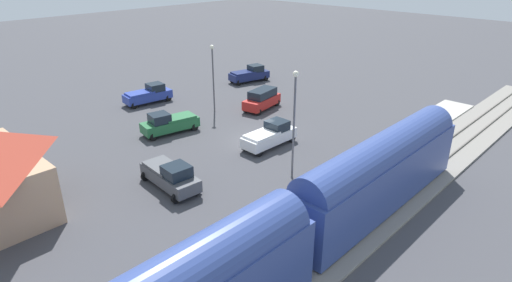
{
  "coord_description": "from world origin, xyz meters",
  "views": [
    {
      "loc": [
        -25.28,
        26.39,
        15.73
      ],
      "look_at": [
        -1.96,
        2.08,
        1.0
      ],
      "focal_mm": 29.94,
      "sensor_mm": 36.0,
      "label": 1
    }
  ],
  "objects": [
    {
      "name": "ground_plane",
      "position": [
        0.0,
        0.0,
        0.0
      ],
      "size": [
        200.0,
        200.0,
        0.0
      ],
      "primitive_type": "plane",
      "color": "#424247"
    },
    {
      "name": "railway_track",
      "position": [
        -14.0,
        0.0,
        0.09
      ],
      "size": [
        4.8,
        70.0,
        0.3
      ],
      "color": "gray",
      "rests_on": "ground"
    },
    {
      "name": "platform",
      "position": [
        -10.0,
        0.0,
        0.15
      ],
      "size": [
        3.2,
        46.0,
        0.3
      ],
      "color": "#B7B2A8",
      "rests_on": "ground"
    },
    {
      "name": "pedestrian_on_platform",
      "position": [
        -10.8,
        -7.15,
        1.28
      ],
      "size": [
        0.36,
        0.36,
        1.71
      ],
      "color": "#23284C",
      "rests_on": "platform"
    },
    {
      "name": "pickup_navy",
      "position": [
        14.17,
        -13.55,
        1.03
      ],
      "size": [
        3.13,
        5.7,
        2.14
      ],
      "color": "navy",
      "rests_on": "ground"
    },
    {
      "name": "pickup_charcoal",
      "position": [
        -1.84,
        10.93,
        1.03
      ],
      "size": [
        5.53,
        2.8,
        2.14
      ],
      "color": "#47494F",
      "rests_on": "ground"
    },
    {
      "name": "suv_red",
      "position": [
        5.36,
        -6.51,
        1.15
      ],
      "size": [
        2.78,
        5.16,
        2.22
      ],
      "color": "red",
      "rests_on": "ground"
    },
    {
      "name": "pickup_green",
      "position": [
        6.97,
        4.76,
        1.03
      ],
      "size": [
        2.92,
        5.67,
        2.14
      ],
      "color": "#236638",
      "rests_on": "ground"
    },
    {
      "name": "pickup_blue",
      "position": [
        16.2,
        1.0,
        1.03
      ],
      "size": [
        2.56,
        5.59,
        2.14
      ],
      "color": "#283D9E",
      "rests_on": "ground"
    },
    {
      "name": "pickup_white",
      "position": [
        -2.0,
        0.32,
        1.03
      ],
      "size": [
        2.03,
        5.43,
        2.14
      ],
      "color": "white",
      "rests_on": "ground"
    },
    {
      "name": "light_pole_near_platform",
      "position": [
        -7.2,
        3.54,
        5.21
      ],
      "size": [
        0.44,
        0.44,
        8.36
      ],
      "color": "#515156",
      "rests_on": "ground"
    },
    {
      "name": "light_pole_lot_center",
      "position": [
        8.65,
        -2.4,
        4.58
      ],
      "size": [
        0.44,
        0.44,
        7.21
      ],
      "color": "#515156",
      "rests_on": "ground"
    }
  ]
}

